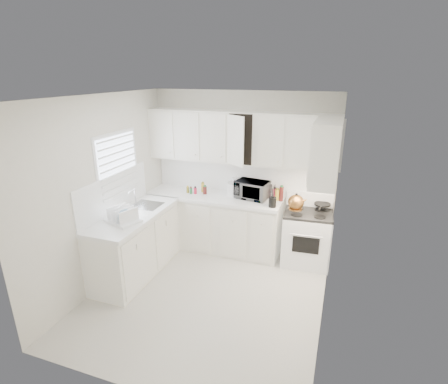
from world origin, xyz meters
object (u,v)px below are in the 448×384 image
at_px(tea_kettle, 296,201).
at_px(utensil_crock, 273,195).
at_px(stove, 307,231).
at_px(microwave, 252,188).
at_px(dish_rack, 122,214).
at_px(rice_cooker, 235,188).

height_order(tea_kettle, utensil_crock, utensil_crock).
distance_m(stove, tea_kettle, 0.58).
bearing_deg(tea_kettle, microwave, 167.92).
distance_m(tea_kettle, dish_rack, 2.46).
bearing_deg(dish_rack, tea_kettle, 48.61).
xyz_separation_m(microwave, rice_cooker, (-0.30, 0.04, -0.05)).
height_order(tea_kettle, microwave, microwave).
height_order(microwave, rice_cooker, microwave).
relative_size(stove, tea_kettle, 3.79).
height_order(tea_kettle, dish_rack, tea_kettle).
bearing_deg(stove, dish_rack, -153.21).
distance_m(stove, utensil_crock, 0.81).
bearing_deg(utensil_crock, rice_cooker, 155.52).
bearing_deg(rice_cooker, utensil_crock, -22.84).
bearing_deg(microwave, utensil_crock, -26.79).
bearing_deg(stove, utensil_crock, -164.17).
distance_m(stove, dish_rack, 2.74).
relative_size(stove, rice_cooker, 4.40).
bearing_deg(tea_kettle, stove, 48.37).
distance_m(rice_cooker, utensil_crock, 0.76).
xyz_separation_m(tea_kettle, rice_cooker, (-1.03, 0.29, 0.00)).
height_order(stove, tea_kettle, tea_kettle).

